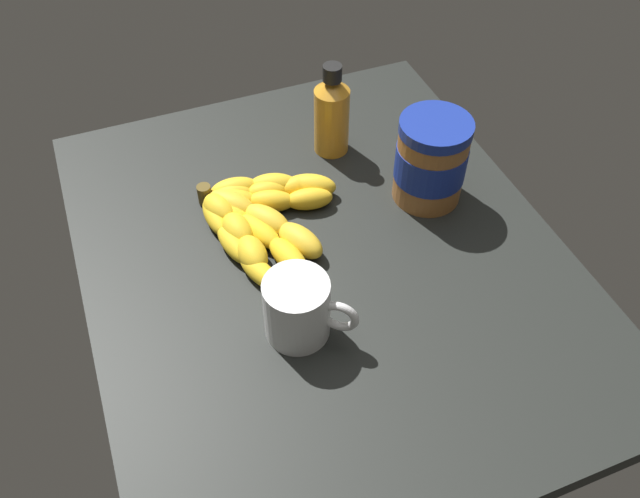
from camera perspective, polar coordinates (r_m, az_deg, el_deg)
name	(u,v)px	position (r cm, az deg, el deg)	size (l,w,h in cm)	color
ground_plane	(324,262)	(89.50, 0.34, -1.13)	(76.74, 62.59, 3.06)	black
banana_bunch	(258,215)	(91.55, -5.35, 2.98)	(21.99, 20.32, 3.74)	yellow
peanut_butter_jar	(431,161)	(93.50, 9.58, 7.56)	(9.99, 9.99, 12.98)	#9E602D
honey_bottle	(332,114)	(100.36, 1.02, 11.62)	(5.32, 5.32, 14.79)	orange
coffee_mug	(299,309)	(77.31, -1.87, -5.18)	(8.98, 10.17, 8.61)	silver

